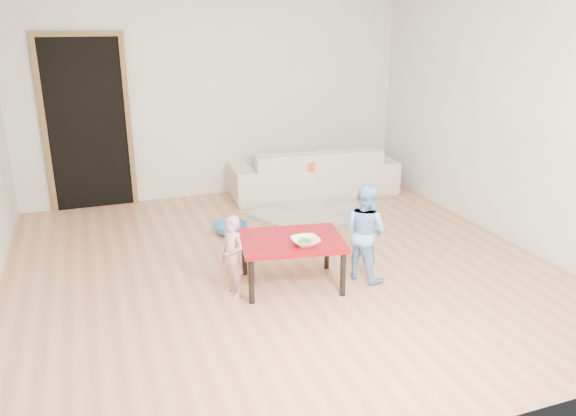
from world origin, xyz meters
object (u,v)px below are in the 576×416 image
child_pink (232,256)px  basin (230,229)px  sofa (313,170)px  red_table (292,262)px  bowl (306,242)px  child_blue (365,232)px

child_pink → basin: 1.45m
sofa → red_table: sofa is taller
bowl → basin: (-0.27, 1.55, -0.41)m
red_table → child_blue: size_ratio=0.99×
sofa → child_blue: child_blue is taller
red_table → bowl: bearing=-69.6°
basin → child_pink: bearing=-103.3°
child_pink → child_blue: child_blue is taller
bowl → basin: bowl is taller
sofa → bowl: sofa is taller
red_table → basin: red_table is taller
sofa → basin: sofa is taller
red_table → child_blue: bearing=-7.0°
child_blue → basin: 1.75m
red_table → bowl: bowl is taller
bowl → child_blue: bearing=8.0°
basin → sofa: bearing=37.3°
sofa → bowl: bearing=71.0°
child_blue → red_table: bearing=55.7°
child_pink → child_blue: bearing=60.1°
red_table → basin: (-0.21, 1.38, -0.16)m
child_pink → basin: size_ratio=1.90×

